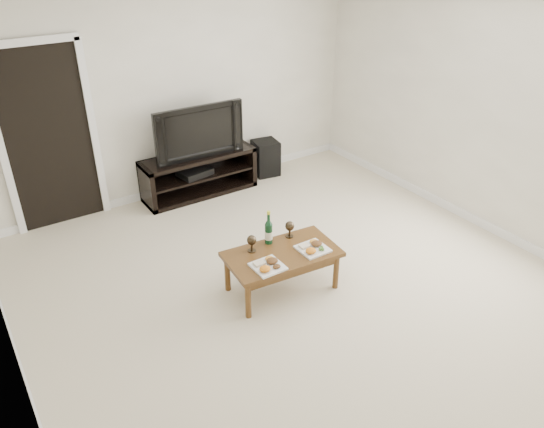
{
  "coord_description": "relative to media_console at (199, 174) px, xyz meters",
  "views": [
    {
      "loc": [
        -2.51,
        -3.23,
        3.19
      ],
      "look_at": [
        -0.08,
        0.47,
        0.7
      ],
      "focal_mm": 35.0,
      "sensor_mm": 36.0,
      "label": 1
    }
  ],
  "objects": [
    {
      "name": "floor",
      "position": [
        -0.12,
        -2.5,
        -0.28
      ],
      "size": [
        5.5,
        5.5,
        0.0
      ],
      "primitive_type": "plane",
      "color": "beige",
      "rests_on": "ground"
    },
    {
      "name": "back_wall",
      "position": [
        -0.12,
        0.27,
        1.02
      ],
      "size": [
        5.0,
        0.04,
        2.6
      ],
      "primitive_type": "cube",
      "color": "white",
      "rests_on": "ground"
    },
    {
      "name": "ceiling",
      "position": [
        -0.12,
        -2.5,
        2.35
      ],
      "size": [
        5.0,
        5.5,
        0.04
      ],
      "primitive_type": "cube",
      "color": "white",
      "rests_on": "back_wall"
    },
    {
      "name": "doorway",
      "position": [
        -1.67,
        0.24,
        0.75
      ],
      "size": [
        0.9,
        0.02,
        2.05
      ],
      "primitive_type": "cube",
      "color": "black",
      "rests_on": "ground"
    },
    {
      "name": "media_console",
      "position": [
        0.0,
        0.0,
        0.0
      ],
      "size": [
        1.49,
        0.45,
        0.55
      ],
      "primitive_type": "cube",
      "color": "black",
      "rests_on": "ground"
    },
    {
      "name": "television",
      "position": [
        0.0,
        0.0,
        0.61
      ],
      "size": [
        1.16,
        0.19,
        0.67
      ],
      "primitive_type": "imported",
      "rotation": [
        0.0,
        0.0,
        -0.03
      ],
      "color": "black",
      "rests_on": "media_console"
    },
    {
      "name": "av_receiver",
      "position": [
        -0.06,
        -0.01,
        0.05
      ],
      "size": [
        0.44,
        0.36,
        0.08
      ],
      "primitive_type": "cube",
      "rotation": [
        0.0,
        0.0,
        0.17
      ],
      "color": "black",
      "rests_on": "media_console"
    },
    {
      "name": "subwoofer",
      "position": [
        1.05,
        0.04,
        -0.03
      ],
      "size": [
        0.37,
        0.37,
        0.49
      ],
      "primitive_type": "cube",
      "rotation": [
        0.0,
        0.0,
        -0.15
      ],
      "color": "black",
      "rests_on": "ground"
    },
    {
      "name": "coffee_table",
      "position": [
        -0.26,
        -2.29,
        -0.07
      ],
      "size": [
        1.11,
        0.68,
        0.42
      ],
      "primitive_type": "cube",
      "rotation": [
        0.0,
        0.0,
        -0.09
      ],
      "color": "brown",
      "rests_on": "ground"
    },
    {
      "name": "plate_left",
      "position": [
        -0.5,
        -2.42,
        0.18
      ],
      "size": [
        0.27,
        0.27,
        0.07
      ],
      "primitive_type": "cube",
      "color": "white",
      "rests_on": "coffee_table"
    },
    {
      "name": "plate_right",
      "position": [
        0.02,
        -2.4,
        0.18
      ],
      "size": [
        0.27,
        0.27,
        0.07
      ],
      "primitive_type": "cube",
      "color": "white",
      "rests_on": "coffee_table"
    },
    {
      "name": "wine_bottle",
      "position": [
        -0.27,
        -2.07,
        0.32
      ],
      "size": [
        0.07,
        0.07,
        0.35
      ],
      "primitive_type": "cylinder",
      "color": "#0E351A",
      "rests_on": "coffee_table"
    },
    {
      "name": "goblet_left",
      "position": [
        -0.48,
        -2.11,
        0.23
      ],
      "size": [
        0.09,
        0.09,
        0.17
      ],
      "primitive_type": null,
      "color": "#33291C",
      "rests_on": "coffee_table"
    },
    {
      "name": "goblet_right",
      "position": [
        -0.03,
        -2.09,
        0.23
      ],
      "size": [
        0.09,
        0.09,
        0.17
      ],
      "primitive_type": null,
      "color": "#33291C",
      "rests_on": "coffee_table"
    }
  ]
}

